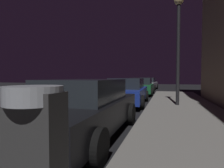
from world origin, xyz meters
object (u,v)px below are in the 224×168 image
(car_blue, at_px, (128,91))
(street_lamp, at_px, (178,33))
(car_green, at_px, (141,86))
(car_silver, at_px, (148,84))
(car_black, at_px, (84,108))

(car_blue, bearing_deg, street_lamp, -9.71)
(car_green, distance_m, street_lamp, 7.26)
(car_silver, bearing_deg, street_lamp, -78.57)
(car_black, xyz_separation_m, street_lamp, (2.55, 5.04, 2.90))
(car_silver, relative_size, street_lamp, 0.89)
(car_black, xyz_separation_m, car_blue, (0.00, 5.47, -0.00))
(car_blue, relative_size, street_lamp, 0.89)
(car_black, xyz_separation_m, car_green, (-0.00, 11.19, 0.01))
(car_black, height_order, car_silver, same)
(car_green, bearing_deg, car_black, -90.00)
(car_green, bearing_deg, car_blue, -89.98)
(street_lamp, bearing_deg, car_green, 112.51)
(car_green, bearing_deg, street_lamp, -67.49)
(street_lamp, bearing_deg, car_silver, 101.43)
(car_green, height_order, car_silver, same)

